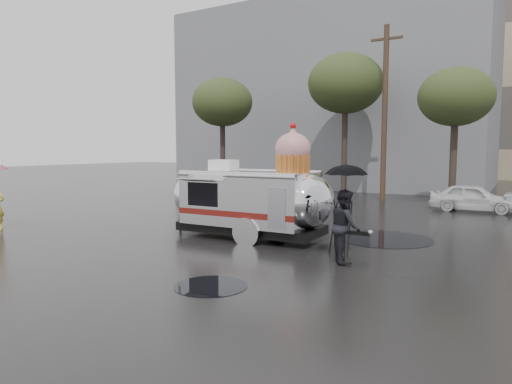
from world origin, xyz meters
The scene contains 12 objects.
ground centered at (0.00, 0.00, 0.00)m, with size 120.00×120.00×0.00m, color black.
puddles centered at (3.78, 3.23, 0.01)m, with size 6.58×9.63×0.01m.
grey_building centered at (-4.00, 24.00, 6.50)m, with size 22.00×12.00×13.00m, color slate.
utility_pole centered at (2.50, 14.00, 4.62)m, with size 1.60×0.28×9.00m.
tree_left centered at (-7.00, 13.00, 5.48)m, with size 3.64×3.64×6.95m.
tree_mid centered at (0.00, 15.00, 6.34)m, with size 4.20×4.20×8.03m.
tree_right centered at (6.00, 13.00, 5.06)m, with size 3.36×3.36×6.42m.
barricade_row centered at (-5.55, 9.96, 0.52)m, with size 4.30×0.80×1.00m.
airstream_trailer centered at (1.79, 2.04, 1.25)m, with size 6.60×2.59×3.55m.
person_right centered at (5.29, 0.58, 0.88)m, with size 0.85×0.47×1.77m, color black.
umbrella_black centered at (5.29, 0.58, 1.97)m, with size 1.24×1.24×2.40m.
tripod centered at (4.87, 1.40, 0.86)m, with size 0.53×0.61×1.47m.
Camera 1 is at (9.00, -9.82, 2.74)m, focal length 32.00 mm.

